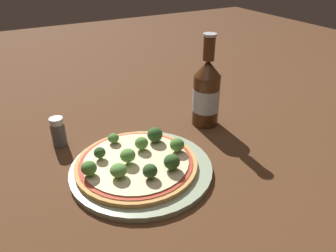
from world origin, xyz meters
TOP-DOWN VIEW (x-y plane):
  - ground_plane at (0.00, 0.00)m, footprint 3.00×3.00m
  - plate at (0.01, -0.01)m, footprint 0.30×0.30m
  - pizza at (0.00, -0.00)m, footprint 0.25×0.25m
  - broccoli_floret_0 at (-0.06, 0.04)m, footprint 0.02×0.02m
  - broccoli_floret_1 at (0.05, -0.06)m, footprint 0.03×0.03m
  - broccoli_floret_2 at (0.07, 0.05)m, footprint 0.03×0.03m
  - broccoli_floret_3 at (-0.02, 0.00)m, footprint 0.03×0.03m
  - broccoli_floret_4 at (0.09, -0.01)m, footprint 0.03×0.03m
  - broccoli_floret_5 at (-0.10, -0.00)m, footprint 0.03×0.03m
  - broccoli_floret_6 at (0.03, 0.03)m, footprint 0.03×0.03m
  - broccoli_floret_7 at (-0.05, -0.03)m, footprint 0.03×0.03m
  - broccoli_floret_8 at (0.00, -0.07)m, footprint 0.03×0.03m
  - broccoli_floret_9 at (-0.02, 0.09)m, footprint 0.02×0.02m
  - beer_bottle at (0.24, 0.10)m, footprint 0.07×0.07m
  - pepper_shaker at (-0.12, 0.18)m, footprint 0.03×0.03m

SIDE VIEW (x-z plane):
  - ground_plane at x=0.00m, z-range 0.00..0.00m
  - plate at x=0.01m, z-range 0.00..0.01m
  - pizza at x=0.00m, z-range 0.01..0.03m
  - pepper_shaker at x=-0.12m, z-range 0.00..0.07m
  - broccoli_floret_9 at x=-0.02m, z-range 0.03..0.05m
  - broccoli_floret_0 at x=-0.06m, z-range 0.03..0.05m
  - broccoli_floret_7 at x=-0.05m, z-range 0.03..0.06m
  - broccoli_floret_5 at x=-0.10m, z-range 0.03..0.06m
  - broccoli_floret_8 at x=0.00m, z-range 0.03..0.06m
  - broccoli_floret_6 at x=0.03m, z-range 0.03..0.06m
  - broccoli_floret_4 at x=0.09m, z-range 0.03..0.06m
  - broccoli_floret_1 at x=0.05m, z-range 0.03..0.06m
  - broccoli_floret_2 at x=0.07m, z-range 0.03..0.06m
  - broccoli_floret_3 at x=-0.02m, z-range 0.03..0.06m
  - beer_bottle at x=0.24m, z-range -0.03..0.21m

